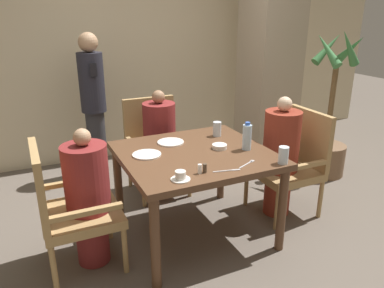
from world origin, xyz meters
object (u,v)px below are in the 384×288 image
Objects in this scene: bowl_small at (220,146)px; water_bottle at (247,137)px; chair_left_side at (67,206)px; potted_palm at (327,138)px; glass_tall_mid at (283,155)px; glass_tall_near at (217,129)px; standing_host at (93,102)px; diner_in_left_chair at (88,197)px; plate_main_left at (147,155)px; teacup_with_saucer at (180,176)px; plate_main_right at (171,142)px; diner_in_far_chair at (160,143)px; chair_right_side at (293,160)px; diner_in_right_chair at (280,156)px; chair_far_side at (155,143)px.

bowl_small is 0.23m from water_bottle.
chair_left_side is 0.58× the size of potted_palm.
glass_tall_mid reaches higher than bowl_small.
bowl_small is 0.33m from glass_tall_near.
potted_palm is (2.38, -1.11, -0.43)m from standing_host.
bowl_small is at bearing 120.14° from glass_tall_mid.
diner_in_left_chair is 2.80m from potted_palm.
diner_in_left_chair reaches higher than water_bottle.
plate_main_left is at bearing 146.05° from glass_tall_mid.
diner_in_left_chair is at bearing -166.86° from glass_tall_near.
chair_left_side is 1.25m from bowl_small.
bowl_small is at bearing 38.09° from teacup_with_saucer.
plate_main_left is 0.98× the size of water_bottle.
potted_palm is 2.04m from plate_main_right.
teacup_with_saucer is (-0.21, -0.70, 0.02)m from plate_main_right.
potted_palm is at bearing 6.17° from plate_main_right.
bowl_small is (0.22, -0.83, 0.21)m from diner_in_far_chair.
diner_in_far_chair is at bearing 43.74° from diner_in_left_chair.
chair_right_side is 4.19× the size of water_bottle.
glass_tall_near reaches higher than bowl_small.
plate_main_right is (0.38, -1.32, -0.10)m from standing_host.
teacup_with_saucer is at bearing -133.10° from glass_tall_near.
diner_in_far_chair is 0.66× the size of potted_palm.
diner_in_right_chair is 1.01m from plate_main_right.
plate_main_right is 0.65m from water_bottle.
bowl_small is at bearing -179.02° from chair_right_side.
chair_right_side is 0.77m from glass_tall_near.
standing_host is 1.76m from bowl_small.
water_bottle is 0.41m from glass_tall_near.
bowl_small is 0.93× the size of glass_tall_mid.
chair_right_side is 0.83m from bowl_small.
potted_palm reaches higher than water_bottle.
chair_far_side is (1.00, 0.97, 0.00)m from chair_left_side.
teacup_with_saucer is at bearing -83.12° from plate_main_left.
bowl_small is at bearing -163.15° from potted_palm.
chair_right_side is 0.58× the size of potted_palm.
chair_left_side is 7.97× the size of bowl_small.
glass_tall_mid is at bearing -52.72° from plate_main_right.
chair_far_side is at bearing 136.07° from chair_right_side.
chair_right_side is (1.00, -0.97, 0.00)m from chair_far_side.
potted_palm reaches higher than standing_host.
bowl_small reaches higher than plate_main_right.
diner_in_right_chair is at bearing 52.84° from glass_tall_mid.
chair_left_side is at bearing -170.28° from potted_palm.
glass_tall_mid is at bearing -59.86° from bowl_small.
diner_in_far_chair is 8.46× the size of glass_tall_near.
potted_palm is at bearing 34.67° from glass_tall_mid.
standing_host is 7.10× the size of plate_main_left.
standing_host is at bearing 114.73° from glass_tall_mid.
chair_right_side is at bearing -0.00° from diner_in_left_chair.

